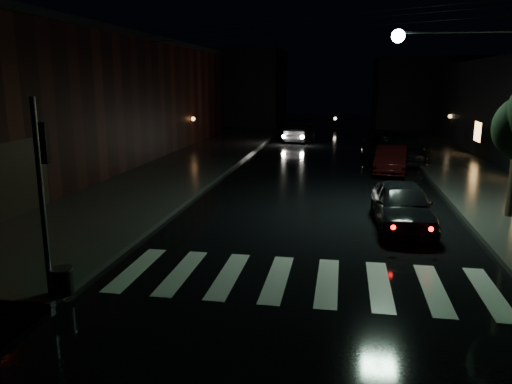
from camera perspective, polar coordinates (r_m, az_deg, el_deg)
The scene contains 14 objects.
ground at distance 12.26m, azimuth -9.24°, elevation -9.90°, with size 120.00×120.00×0.00m, color black.
sidewalk_left at distance 26.61m, azimuth -9.65°, elevation 2.49°, with size 6.00×44.00×0.15m, color #282826.
sidewalk_right at distance 25.84m, azimuth 23.55°, elevation 1.31°, with size 4.00×44.00×0.15m, color #282826.
building_left at distance 31.04m, azimuth -21.07°, elevation 9.62°, with size 10.00×36.00×7.00m, color black.
building_far_left at distance 57.37m, azimuth -4.13°, elevation 11.89°, with size 14.00×10.00×8.00m, color black.
building_far_right at distance 56.61m, azimuth 20.63°, elevation 10.62°, with size 14.00×10.00×7.00m, color black.
crosswalk at distance 12.13m, azimuth 5.29°, elevation -10.00°, with size 9.00×3.00×0.01m, color beige.
signal_pole_corner at distance 11.42m, azimuth -22.20°, elevation -4.19°, with size 0.68×0.61×4.20m.
utility_pole at distance 18.37m, azimuth 26.23°, elevation 11.15°, with size 4.92×0.44×8.00m.
parked_car_a at distance 16.74m, azimuth 16.37°, elevation -1.45°, with size 1.76×4.36×1.49m, color black.
parked_car_b at distance 26.57m, azimuth 15.15°, elevation 3.61°, with size 1.51×4.33×1.43m, color black.
parked_car_c at distance 30.66m, azimuth 16.94°, elevation 4.66°, with size 2.02×4.96×1.44m, color black.
parked_car_d at distance 31.79m, azimuth 14.52°, elevation 5.25°, with size 2.72×5.91×1.64m, color black.
oncoming_car at distance 39.41m, azimuth 5.05°, elevation 6.84°, with size 1.59×4.56×1.50m, color black.
Camera 1 is at (3.84, -10.68, 4.65)m, focal length 35.00 mm.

